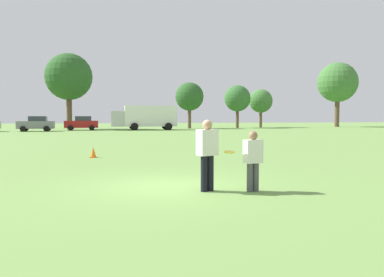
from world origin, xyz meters
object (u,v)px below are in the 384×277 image
Objects in this scene: traffic_cone at (93,152)px; parked_car_center at (82,123)px; player_thrower at (207,151)px; player_defender at (253,158)px; box_truck at (146,117)px; parked_car_mid_left at (36,124)px; frisbee at (229,152)px.

traffic_cone is 0.11× the size of parked_car_center.
traffic_cone is at bearing 109.84° from player_thrower.
box_truck reaches higher than player_defender.
player_thrower is 43.64m from box_truck.
box_truck is (1.84, 43.59, 0.75)m from player_thrower.
player_thrower is 42.84m from parked_car_mid_left.
player_defender is 44.73m from parked_car_center.
player_defender is at bearing -90.97° from box_truck.
traffic_cone is 0.11× the size of parked_car_mid_left.
player_thrower is at bearing -70.16° from traffic_cone.
traffic_cone is 33.50m from parked_car_mid_left.
player_defender is at bearing -64.66° from traffic_cone.
parked_car_center reaches higher than frisbee.
frisbee is (-0.59, 0.05, 0.15)m from player_defender.
player_defender is 43.84m from box_truck.
parked_car_center reaches higher than traffic_cone.
player_defender is 5.51× the size of frisbee.
player_defender is 0.35× the size of parked_car_center.
parked_car_mid_left is 1.00× the size of parked_car_center.
player_defender is (1.10, -0.23, -0.16)m from player_thrower.
frisbee is at bearing -19.36° from player_thrower.
frisbee is 0.03× the size of box_truck.
box_truck is at bearing 89.03° from player_defender.
parked_car_mid_left is at bearing 104.28° from traffic_cone.
parked_car_mid_left reaches higher than player_defender.
parked_car_center is at bearing 95.14° from traffic_cone.
player_defender is 0.35× the size of parked_car_mid_left.
parked_car_mid_left reaches higher than frisbee.
parked_car_center is (-7.44, 44.11, 0.09)m from player_defender.
parked_car_center is at bearing 98.22° from player_thrower.
player_thrower is 0.55m from frisbee.
box_truck is (8.18, -0.29, 0.83)m from parked_car_center.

